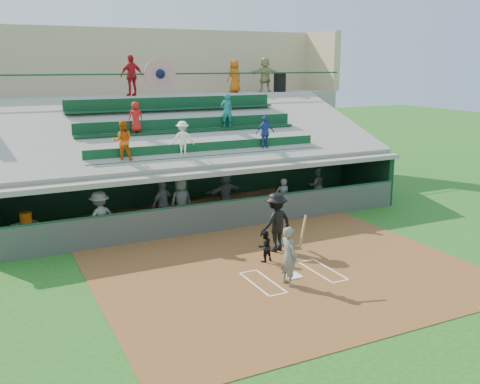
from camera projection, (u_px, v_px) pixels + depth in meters
name	position (u px, v px, depth m)	size (l,w,h in m)	color
ground	(293.00, 277.00, 15.60)	(100.00, 100.00, 0.00)	#1E5919
dirt_slab	(285.00, 271.00, 16.03)	(11.00, 9.00, 0.02)	brown
home_plate	(293.00, 276.00, 15.59)	(0.43, 0.43, 0.03)	white
batters_box_chalk	(293.00, 276.00, 15.59)	(2.65, 1.85, 0.01)	white
dugout_floor	(205.00, 218.00, 21.49)	(16.00, 3.50, 0.04)	gray
concourse_slab	(153.00, 140.00, 26.85)	(20.00, 3.00, 4.60)	gray
grandstand	(173.00, 150.00, 24.24)	(20.40, 10.40, 7.80)	#4A4E49
batter_at_plate	(289.00, 256.00, 14.82)	(0.86, 0.75, 1.95)	#565954
catcher	(265.00, 246.00, 16.66)	(0.48, 0.38, 0.99)	black
home_umpire	(276.00, 222.00, 17.51)	(1.27, 0.73, 1.97)	black
dugout_bench	(196.00, 204.00, 22.61)	(15.03, 0.45, 0.45)	brown
white_table	(27.00, 235.00, 18.16)	(0.84, 0.63, 0.73)	white
water_cooler	(26.00, 218.00, 18.02)	(0.41, 0.41, 0.41)	orange
dugout_player_a	(100.00, 218.00, 18.12)	(1.20, 0.69, 1.86)	#525450
dugout_player_b	(163.00, 204.00, 19.94)	(1.08, 0.45, 1.84)	#5F625D
dugout_player_c	(181.00, 202.00, 20.27)	(0.90, 0.59, 1.85)	#5C5E59
dugout_player_d	(225.00, 193.00, 21.81)	(1.66, 0.53, 1.79)	#5A5C57
dugout_player_e	(283.00, 197.00, 21.46)	(0.58, 0.38, 1.58)	#585A55
dugout_player_f	(316.00, 185.00, 23.64)	(0.76, 0.59, 1.56)	#525450
trash_bin	(280.00, 82.00, 28.34)	(0.65, 0.65, 0.98)	black
concourse_staff_a	(132.00, 76.00, 24.31)	(1.09, 0.45, 1.86)	red
concourse_staff_b	(234.00, 76.00, 27.60)	(0.81, 0.53, 1.65)	#D0570C
concourse_staff_c	(265.00, 74.00, 28.46)	(1.68, 0.53, 1.81)	tan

